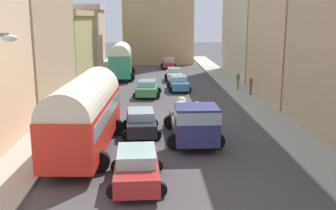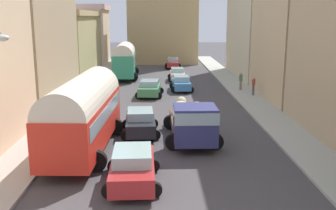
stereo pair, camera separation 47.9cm
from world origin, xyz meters
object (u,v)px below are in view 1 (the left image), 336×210
object	(u,v)px
car_0	(179,83)
car_2	(169,63)
parked_bus_0	(85,111)
car_5	(147,88)
parked_bus_1	(121,59)
cargo_truck_0	(193,121)
car_1	(174,74)
car_3	(137,167)
pedestrian_0	(238,80)
pedestrian_1	(251,85)
car_4	(141,122)

from	to	relation	value
car_0	car_2	bearing A→B (deg)	90.77
parked_bus_0	car_5	bearing A→B (deg)	78.08
parked_bus_1	cargo_truck_0	distance (m)	24.94
parked_bus_0	car_1	distance (m)	24.31
car_0	car_1	world-z (taller)	car_0
car_2	cargo_truck_0	bearing A→B (deg)	-90.08
car_3	pedestrian_0	size ratio (longest dim) A/B	2.36
parked_bus_1	parked_bus_0	bearing A→B (deg)	-89.92
parked_bus_0	cargo_truck_0	bearing A→B (deg)	11.58
car_5	pedestrian_1	distance (m)	9.23
parked_bus_0	car_2	xyz separation A→B (m)	(5.84, 34.43, -1.40)
parked_bus_1	car_4	world-z (taller)	parked_bus_1
car_3	pedestrian_0	bearing A→B (deg)	67.32
parked_bus_0	parked_bus_1	xyz separation A→B (m)	(-0.03, 25.42, 0.09)
parked_bus_1	pedestrian_1	distance (m)	16.65
cargo_truck_0	car_4	xyz separation A→B (m)	(-2.98, 1.78, -0.51)
parked_bus_0	pedestrian_0	xyz separation A→B (m)	(11.71, 16.93, -1.12)
car_0	pedestrian_0	world-z (taller)	pedestrian_0
cargo_truck_0	pedestrian_0	distance (m)	16.83
car_5	pedestrian_1	size ratio (longest dim) A/B	2.27
car_0	car_4	distance (m)	14.78
parked_bus_0	pedestrian_1	distance (m)	18.92
parked_bus_0	parked_bus_1	size ratio (longest dim) A/B	1.15
pedestrian_1	car_4	bearing A→B (deg)	-129.97
car_1	car_5	bearing A→B (deg)	-107.96
car_1	pedestrian_0	distance (m)	8.75
cargo_truck_0	pedestrian_1	distance (m)	14.66
parked_bus_1	pedestrian_0	world-z (taller)	parked_bus_1
car_1	parked_bus_1	bearing A→B (deg)	162.49
cargo_truck_0	car_3	distance (m)	6.31
car_0	car_1	xyz separation A→B (m)	(-0.11, 6.14, -0.00)
parked_bus_0	car_1	xyz separation A→B (m)	(5.97, 23.53, -1.43)
parked_bus_0	car_4	world-z (taller)	parked_bus_0
pedestrian_0	car_4	bearing A→B (deg)	-122.53
cargo_truck_0	parked_bus_0	bearing A→B (deg)	-168.42
parked_bus_0	car_4	xyz separation A→B (m)	(2.81, 2.97, -1.39)
car_1	car_2	world-z (taller)	car_2
parked_bus_1	car_2	distance (m)	10.86
car_3	car_2	bearing A→B (deg)	85.54
car_3	pedestrian_1	bearing A→B (deg)	63.04
cargo_truck_0	pedestrian_1	world-z (taller)	cargo_truck_0
pedestrian_0	car_3	bearing A→B (deg)	-112.68
car_1	car_5	world-z (taller)	car_5
car_0	car_5	world-z (taller)	car_5
car_4	car_5	size ratio (longest dim) A/B	1.02
car_1	car_2	bearing A→B (deg)	90.65
cargo_truck_0	car_1	distance (m)	22.35
parked_bus_0	pedestrian_1	bearing A→B (deg)	49.29
pedestrian_0	car_2	bearing A→B (deg)	108.56
parked_bus_0	pedestrian_1	size ratio (longest dim) A/B	5.28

